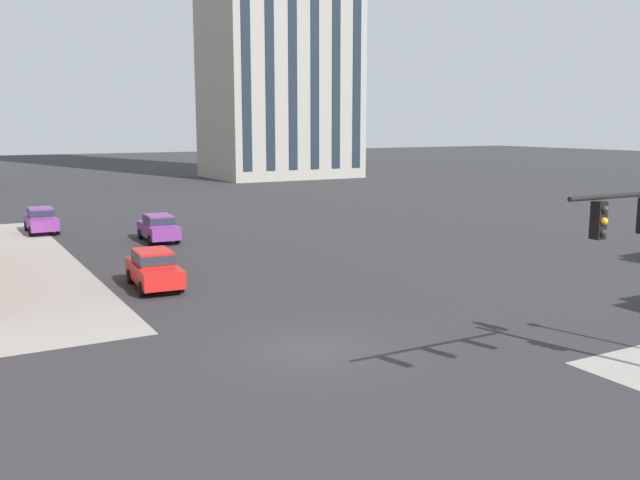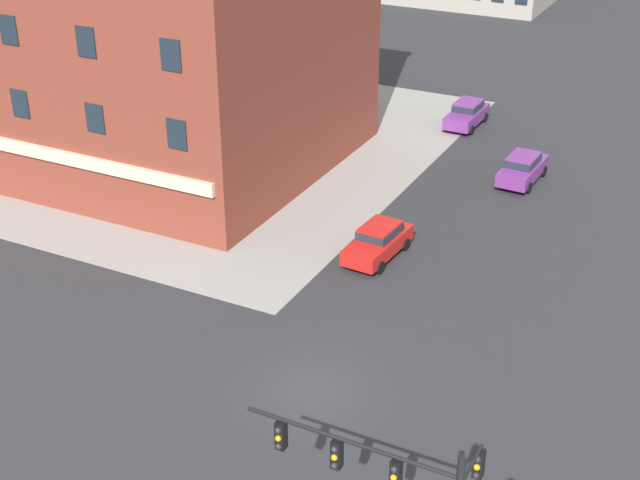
% 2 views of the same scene
% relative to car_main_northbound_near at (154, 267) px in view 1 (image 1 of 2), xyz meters
% --- Properties ---
extents(ground_plane, '(320.00, 320.00, 0.00)m').
position_rel_car_main_northbound_near_xyz_m(ground_plane, '(2.14, -10.97, -0.92)').
color(ground_plane, '#2D2D30').
extents(car_main_northbound_near, '(2.12, 4.51, 1.68)m').
position_rel_car_main_northbound_near_xyz_m(car_main_northbound_near, '(0.00, 0.00, 0.00)').
color(car_main_northbound_near, red).
rests_on(car_main_northbound_near, ground).
extents(car_main_northbound_far, '(1.95, 4.43, 1.68)m').
position_rel_car_main_northbound_near_xyz_m(car_main_northbound_far, '(-2.14, 19.50, 0.00)').
color(car_main_northbound_far, '#7A3389').
rests_on(car_main_northbound_far, ground).
extents(car_main_southbound_far, '(2.06, 4.48, 1.68)m').
position_rel_car_main_northbound_near_xyz_m(car_main_southbound_far, '(3.74, 12.11, 0.00)').
color(car_main_southbound_far, '#7A3389').
rests_on(car_main_southbound_far, ground).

